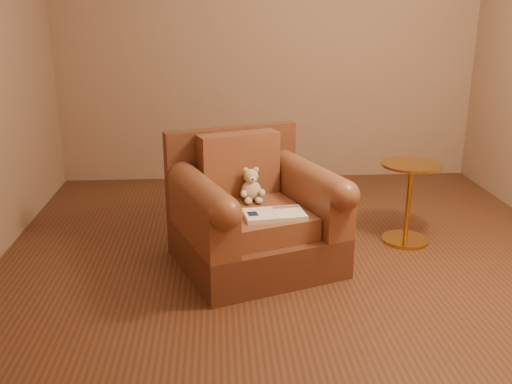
{
  "coord_description": "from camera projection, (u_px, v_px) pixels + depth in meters",
  "views": [
    {
      "loc": [
        -0.5,
        -3.49,
        1.64
      ],
      "look_at": [
        -0.26,
        -0.08,
        0.52
      ],
      "focal_mm": 40.0,
      "sensor_mm": 36.0,
      "label": 1
    }
  ],
  "objects": [
    {
      "name": "guidebook",
      "position": [
        274.0,
        214.0,
        3.5
      ],
      "size": [
        0.4,
        0.27,
        0.03
      ],
      "rotation": [
        0.0,
        0.0,
        0.13
      ],
      "color": "beige",
      "rests_on": "armchair"
    },
    {
      "name": "armchair",
      "position": [
        253.0,
        216.0,
        3.74
      ],
      "size": [
        1.2,
        1.17,
        0.85
      ],
      "rotation": [
        0.0,
        0.0,
        0.35
      ],
      "color": "#562D1C",
      "rests_on": "floor"
    },
    {
      "name": "side_table",
      "position": [
        408.0,
        200.0,
        4.07
      ],
      "size": [
        0.42,
        0.42,
        0.59
      ],
      "color": "gold",
      "rests_on": "floor"
    },
    {
      "name": "teddy_bear",
      "position": [
        252.0,
        188.0,
        3.77
      ],
      "size": [
        0.17,
        0.19,
        0.23
      ],
      "rotation": [
        0.0,
        0.0,
        0.13
      ],
      "color": "#C7B38B",
      "rests_on": "armchair"
    },
    {
      "name": "floor",
      "position": [
        294.0,
        261.0,
        3.85
      ],
      "size": [
        4.0,
        4.0,
        0.0
      ],
      "primitive_type": "plane",
      "color": "#522D1C",
      "rests_on": "ground"
    }
  ]
}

